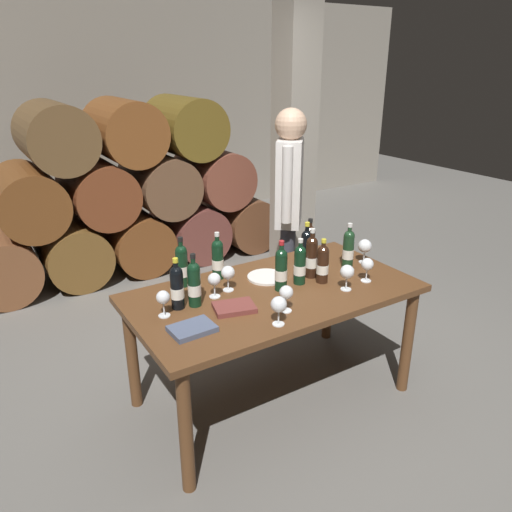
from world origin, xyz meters
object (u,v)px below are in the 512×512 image
dining_table (274,304)px  wine_bottle_0 (281,269)px  wine_bottle_2 (177,287)px  wine_glass_0 (214,280)px  wine_glass_2 (279,305)px  wine_glass_5 (163,298)px  tasting_notebook (234,307)px  sommelier_presenting (289,200)px  leather_ledger (192,329)px  wine_glass_1 (365,246)px  wine_glass_3 (286,293)px  wine_bottle_10 (194,284)px  wine_glass_4 (228,273)px  wine_bottle_5 (323,264)px  wine_bottle_8 (312,256)px  wine_bottle_3 (306,249)px  serving_plate (267,277)px  wine_bottle_6 (348,249)px  wine_glass_7 (367,265)px  wine_bottle_1 (300,264)px  wine_glass_6 (347,272)px  wine_bottle_7 (218,259)px  wine_bottle_4 (310,244)px  wine_bottle_9 (182,265)px

dining_table → wine_bottle_0: size_ratio=5.53×
wine_bottle_2 → wine_glass_0: 0.23m
wine_glass_2 → wine_glass_5: bearing=139.4°
tasting_notebook → sommelier_presenting: sommelier_presenting is taller
tasting_notebook → leather_ledger: (-0.29, -0.09, 0.00)m
wine_glass_1 → wine_glass_3: wine_glass_1 is taller
wine_bottle_10 → wine_glass_4: 0.26m
wine_bottle_5 → wine_bottle_8: wine_bottle_8 is taller
wine_bottle_2 → wine_glass_1: (1.32, -0.06, -0.01)m
wine_bottle_2 → wine_bottle_3: bearing=3.8°
wine_bottle_5 → serving_plate: (-0.26, 0.23, -0.11)m
wine_bottle_6 → wine_glass_0: size_ratio=2.03×
wine_bottle_5 → leather_ledger: wine_bottle_5 is taller
wine_glass_2 → wine_glass_3: bearing=40.1°
wine_glass_4 → wine_glass_7: (0.78, -0.34, -0.00)m
wine_bottle_0 → wine_bottle_5: (0.28, -0.04, -0.01)m
wine_glass_0 → wine_glass_7: bearing=-18.7°
sommelier_presenting → wine_glass_5: bearing=-151.8°
wine_bottle_1 → serving_plate: bearing=126.9°
leather_ledger → wine_glass_6: bearing=-4.7°
wine_glass_2 → wine_glass_5: 0.61m
dining_table → wine_glass_7: (0.55, -0.19, 0.20)m
dining_table → wine_bottle_8: wine_bottle_8 is taller
wine_glass_0 → wine_glass_5: size_ratio=1.00×
wine_bottle_8 → wine_bottle_5: bearing=-85.1°
wine_bottle_2 → wine_glass_3: bearing=-35.8°
wine_bottle_7 → sommelier_presenting: size_ratio=0.18×
serving_plate → wine_bottle_7: bearing=147.6°
dining_table → wine_glass_6: 0.47m
wine_glass_3 → wine_bottle_7: bearing=100.3°
dining_table → wine_bottle_2: 0.62m
wine_bottle_5 → wine_glass_4: wine_bottle_5 is taller
wine_bottle_8 → wine_glass_4: (-0.54, 0.10, -0.03)m
wine_bottle_3 → wine_glass_2: 0.76m
wine_bottle_8 → wine_glass_3: wine_bottle_8 is taller
wine_bottle_10 → wine_bottle_8: bearing=-2.5°
wine_bottle_3 → wine_glass_1: bearing=-17.0°
wine_bottle_4 → wine_glass_6: wine_bottle_4 is taller
wine_glass_1 → tasting_notebook: 1.08m
wine_bottle_5 → wine_bottle_6: (0.29, 0.09, 0.01)m
wine_bottle_2 → wine_bottle_9: bearing=60.7°
wine_bottle_4 → sommelier_presenting: size_ratio=0.18×
wine_bottle_9 → wine_glass_0: (0.09, -0.24, -0.03)m
wine_bottle_1 → wine_bottle_2: size_ratio=0.98×
wine_glass_0 → wine_glass_3: size_ratio=0.99×
wine_glass_4 → wine_glass_6: size_ratio=0.99×
wine_bottle_10 → leather_ledger: 0.31m
wine_bottle_2 → leather_ledger: wine_bottle_2 is taller
wine_bottle_9 → wine_glass_7: bearing=-28.8°
wine_bottle_9 → wine_glass_5: bearing=-129.1°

